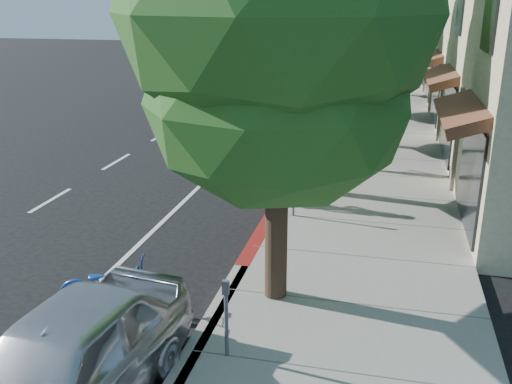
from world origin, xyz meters
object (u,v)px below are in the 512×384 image
(street_tree_5, at_px, (367,12))
(street_tree_1, at_px, (324,9))
(street_tree_2, at_px, (343,26))
(dark_sedan, at_px, (283,105))
(street_tree_4, at_px, (363,5))
(dark_suv_far, at_px, (308,79))
(silver_suv, at_px, (261,130))
(white_pickup, at_px, (309,87))
(street_tree_3, at_px, (355,18))
(cyclist, at_px, (274,172))
(pedestrian, at_px, (360,142))
(near_car_a, at_px, (61,368))
(bicycle, at_px, (113,287))
(street_tree_0, at_px, (279,20))

(street_tree_5, bearing_deg, street_tree_1, -90.00)
(street_tree_2, height_order, dark_sedan, street_tree_2)
(street_tree_4, height_order, dark_suv_far, street_tree_4)
(silver_suv, distance_m, white_pickup, 10.69)
(street_tree_3, height_order, cyclist, street_tree_3)
(silver_suv, relative_size, white_pickup, 1.12)
(dark_suv_far, bearing_deg, white_pickup, -81.16)
(pedestrian, bearing_deg, near_car_a, 75.28)
(street_tree_1, height_order, bicycle, street_tree_1)
(street_tree_2, xyz_separation_m, near_car_a, (-2.09, -15.61, -3.56))
(street_tree_1, xyz_separation_m, cyclist, (-1.03, -1.00, -4.07))
(street_tree_3, xyz_separation_m, white_pickup, (-2.36, 2.69, -3.55))
(street_tree_0, distance_m, street_tree_1, 6.00)
(street_tree_2, relative_size, pedestrian, 4.23)
(street_tree_1, relative_size, white_pickup, 1.40)
(street_tree_0, bearing_deg, street_tree_4, 90.00)
(dark_suv_far, bearing_deg, street_tree_1, -80.68)
(cyclist, relative_size, pedestrian, 1.12)
(dark_sedan, relative_size, dark_suv_far, 0.95)
(street_tree_0, xyz_separation_m, bicycle, (-2.70, -1.00, -4.44))
(near_car_a, bearing_deg, silver_suv, 98.90)
(silver_suv, bearing_deg, near_car_a, -90.20)
(street_tree_1, xyz_separation_m, dark_suv_far, (-2.79, 17.50, -4.09))
(dark_suv_far, distance_m, pedestrian, 15.33)
(bicycle, bearing_deg, street_tree_4, -17.99)
(cyclist, xyz_separation_m, bicycle, (-1.67, -6.00, -0.43))
(street_tree_1, distance_m, street_tree_4, 18.00)
(street_tree_5, xyz_separation_m, dark_sedan, (-2.72, -14.81, -3.57))
(street_tree_0, xyz_separation_m, pedestrian, (0.98, 8.64, -3.96))
(street_tree_5, height_order, dark_sedan, street_tree_5)
(near_car_a, bearing_deg, white_pickup, 97.81)
(white_pickup, height_order, near_car_a, white_pickup)
(street_tree_0, height_order, street_tree_2, street_tree_0)
(street_tree_4, height_order, dark_sedan, street_tree_4)
(street_tree_2, relative_size, street_tree_5, 0.99)
(near_car_a, bearing_deg, street_tree_4, 92.83)
(street_tree_2, relative_size, near_car_a, 1.54)
(street_tree_2, distance_m, street_tree_5, 18.00)
(street_tree_4, bearing_deg, cyclist, -93.12)
(street_tree_3, xyz_separation_m, cyclist, (-1.03, -13.00, -3.46))
(street_tree_4, relative_size, near_car_a, 1.71)
(street_tree_3, relative_size, cyclist, 3.89)
(street_tree_2, bearing_deg, street_tree_3, 90.00)
(street_tree_1, distance_m, silver_suv, 6.25)
(street_tree_1, relative_size, pedestrian, 4.86)
(pedestrian, bearing_deg, dark_suv_far, -76.41)
(silver_suv, distance_m, dark_suv_far, 13.50)
(street_tree_4, bearing_deg, white_pickup, -125.57)
(cyclist, height_order, pedestrian, cyclist)
(street_tree_2, bearing_deg, pedestrian, -73.70)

